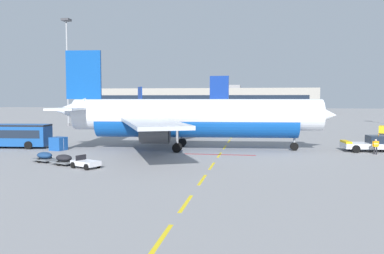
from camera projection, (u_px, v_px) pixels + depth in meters
ground at (380, 141)px, 58.39m from camera, size 400.00×400.00×0.00m
apron_paint_markings at (230, 140)px, 60.11m from camera, size 8.00×96.76×0.01m
airliner_foreground at (191, 117)px, 48.49m from camera, size 34.82×34.51×12.20m
pushback_tug at (371, 144)px, 46.98m from camera, size 6.23×3.61×2.08m
airliner_mid_left at (164, 111)px, 84.77m from camera, size 31.10×30.77×10.89m
airliner_far_center at (131, 109)px, 123.54m from camera, size 23.73×25.38×9.61m
apron_shuttle_bus at (3, 134)px, 50.54m from camera, size 12.22×3.81×3.00m
baggage_train at (64, 159)px, 37.47m from camera, size 8.40×5.01×1.14m
ground_crew_worker at (376, 146)px, 44.47m from camera, size 0.69×0.31×1.72m
uld_cargo_container at (58, 144)px, 48.03m from camera, size 1.91×1.88×1.60m
apron_light_mast_near at (67, 59)px, 89.84m from camera, size 1.80×1.80×24.21m
terminal_satellite at (200, 101)px, 172.12m from camera, size 96.62×27.54×12.00m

